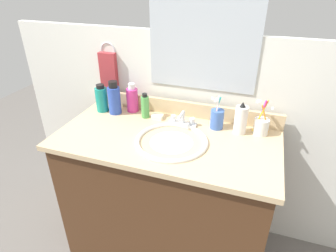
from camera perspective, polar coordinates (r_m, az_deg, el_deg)
The scene contains 18 objects.
ground_plane at distance 2.03m, azimuth -0.37°, elevation -22.53°, with size 6.00×6.00×0.00m, color #66605B.
vanity_cabinet at distance 1.74m, azimuth -0.42°, elevation -14.36°, with size 1.12×0.53×0.79m, color #4C2D19.
countertop at distance 1.49m, azimuth -0.47°, elevation -2.76°, with size 1.17×0.58×0.03m, color #D1B284.
backsplash at distance 1.69m, azimuth 2.66°, elevation 3.64°, with size 1.17×0.02×0.09m, color #D1B284.
back_wall at distance 1.84m, azimuth 3.06°, elevation -1.68°, with size 2.27×0.04×1.30m, color silver.
mirror_panel at distance 1.57m, azimuth 7.10°, elevation 17.14°, with size 0.60×0.01×0.56m, color #B2BCC6.
towel_ring at distance 1.81m, azimuth -12.02°, elevation 14.72°, with size 0.10×0.10×0.01m, color silver.
hand_towel at distance 1.83m, azimuth -11.92°, elevation 10.93°, with size 0.11×0.04×0.22m, color #A53338.
sink_basin at distance 1.46m, azimuth 0.69°, elevation -4.24°, with size 0.37×0.37×0.11m.
faucet at distance 1.59m, azimuth 2.93°, elevation 1.15°, with size 0.16×0.10×0.08m.
bottle_lotion_white at distance 1.53m, azimuth 14.47°, elevation 1.30°, with size 0.07×0.07×0.18m.
bottle_soap_pink at distance 1.74m, azimuth -7.22°, elevation 5.41°, with size 0.07×0.07×0.18m.
bottle_shampoo_blue at distance 1.72m, azimuth -10.78°, elevation 5.40°, with size 0.07×0.07×0.20m.
bottle_toner_green at distance 1.66m, azimuth -4.64°, elevation 3.96°, with size 0.05×0.05×0.15m.
bottle_mouthwash_teal at distance 1.78m, azimuth -13.24°, elevation 5.37°, with size 0.07×0.07×0.17m.
cup_blue_plastic at distance 1.56m, azimuth 9.83°, elevation 1.52°, with size 0.08×0.07×0.19m.
cup_white_ceramic at distance 1.57m, azimuth 18.26°, elevation 0.10°, with size 0.09×0.08×0.20m.
soap_bar at distance 1.66m, azimuth -2.16°, elevation 1.85°, with size 0.06×0.04×0.02m, color white.
Camera 1 is at (0.42, -1.19, 1.59)m, focal length 30.22 mm.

